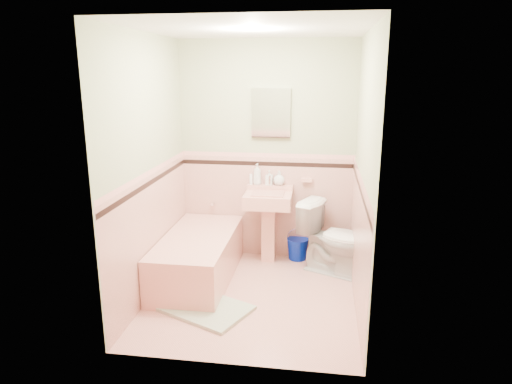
# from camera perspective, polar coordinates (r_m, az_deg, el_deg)

# --- Properties ---
(floor) EXTENTS (2.20, 2.20, 0.00)m
(floor) POSITION_cam_1_polar(r_m,az_deg,el_deg) (4.65, -0.45, -12.80)
(floor) COLOR #E5A395
(floor) RESTS_ON ground
(ceiling) EXTENTS (2.20, 2.20, 0.00)m
(ceiling) POSITION_cam_1_polar(r_m,az_deg,el_deg) (4.14, -0.53, 19.60)
(ceiling) COLOR white
(ceiling) RESTS_ON ground
(wall_back) EXTENTS (2.50, 0.00, 2.50)m
(wall_back) POSITION_cam_1_polar(r_m,az_deg,el_deg) (5.29, 1.33, 4.93)
(wall_back) COLOR beige
(wall_back) RESTS_ON ground
(wall_front) EXTENTS (2.50, 0.00, 2.50)m
(wall_front) POSITION_cam_1_polar(r_m,az_deg,el_deg) (3.17, -3.51, -1.74)
(wall_front) COLOR beige
(wall_front) RESTS_ON ground
(wall_left) EXTENTS (0.00, 2.50, 2.50)m
(wall_left) POSITION_cam_1_polar(r_m,az_deg,el_deg) (4.48, -13.25, 2.76)
(wall_left) COLOR beige
(wall_left) RESTS_ON ground
(wall_right) EXTENTS (0.00, 2.50, 2.50)m
(wall_right) POSITION_cam_1_polar(r_m,az_deg,el_deg) (4.19, 13.17, 1.95)
(wall_right) COLOR beige
(wall_right) RESTS_ON ground
(wainscot_back) EXTENTS (2.00, 0.00, 2.00)m
(wainscot_back) POSITION_cam_1_polar(r_m,az_deg,el_deg) (5.43, 1.27, -1.87)
(wainscot_back) COLOR #E7A89B
(wainscot_back) RESTS_ON ground
(wainscot_front) EXTENTS (2.00, 0.00, 2.00)m
(wainscot_front) POSITION_cam_1_polar(r_m,az_deg,el_deg) (3.42, -3.29, -12.19)
(wainscot_front) COLOR #E7A89B
(wainscot_front) RESTS_ON ground
(wainscot_left) EXTENTS (0.00, 2.20, 2.20)m
(wainscot_left) POSITION_cam_1_polar(r_m,az_deg,el_deg) (4.65, -12.65, -5.11)
(wainscot_left) COLOR #E7A89B
(wainscot_left) RESTS_ON ground
(wainscot_right) EXTENTS (0.00, 2.20, 2.20)m
(wainscot_right) POSITION_cam_1_polar(r_m,az_deg,el_deg) (4.37, 12.51, -6.37)
(wainscot_right) COLOR #E7A89B
(wainscot_right) RESTS_ON ground
(accent_back) EXTENTS (2.00, 0.00, 2.00)m
(accent_back) POSITION_cam_1_polar(r_m,az_deg,el_deg) (5.30, 1.30, 3.51)
(accent_back) COLOR black
(accent_back) RESTS_ON ground
(accent_front) EXTENTS (2.00, 0.00, 2.00)m
(accent_front) POSITION_cam_1_polar(r_m,az_deg,el_deg) (3.23, -3.41, -3.87)
(accent_front) COLOR black
(accent_front) RESTS_ON ground
(accent_left) EXTENTS (0.00, 2.20, 2.20)m
(accent_left) POSITION_cam_1_polar(r_m,az_deg,el_deg) (4.50, -12.94, 1.14)
(accent_left) COLOR black
(accent_left) RESTS_ON ground
(accent_right) EXTENTS (0.00, 2.20, 2.20)m
(accent_right) POSITION_cam_1_polar(r_m,az_deg,el_deg) (4.22, 12.82, 0.24)
(accent_right) COLOR black
(accent_right) RESTS_ON ground
(cap_back) EXTENTS (2.00, 0.00, 2.00)m
(cap_back) POSITION_cam_1_polar(r_m,az_deg,el_deg) (5.28, 1.30, 4.58)
(cap_back) COLOR #E59B93
(cap_back) RESTS_ON ground
(cap_front) EXTENTS (2.00, 0.00, 2.00)m
(cap_front) POSITION_cam_1_polar(r_m,az_deg,el_deg) (3.20, -3.43, -2.17)
(cap_front) COLOR #E59B93
(cap_front) RESTS_ON ground
(cap_left) EXTENTS (0.00, 2.20, 2.20)m
(cap_left) POSITION_cam_1_polar(r_m,az_deg,el_deg) (4.48, -13.01, 2.38)
(cap_left) COLOR #E59B93
(cap_left) RESTS_ON ground
(cap_right) EXTENTS (0.00, 2.20, 2.20)m
(cap_right) POSITION_cam_1_polar(r_m,az_deg,el_deg) (4.19, 12.90, 1.56)
(cap_right) COLOR #E59B93
(cap_right) RESTS_ON ground
(bathtub) EXTENTS (0.70, 1.50, 0.45)m
(bathtub) POSITION_cam_1_polar(r_m,az_deg,el_deg) (4.97, -7.15, -8.18)
(bathtub) COLOR #DF988A
(bathtub) RESTS_ON floor
(tub_faucet) EXTENTS (0.04, 0.12, 0.04)m
(tub_faucet) POSITION_cam_1_polar(r_m,az_deg,el_deg) (5.49, -5.32, -1.40)
(tub_faucet) COLOR silver
(tub_faucet) RESTS_ON wall_back
(sink) EXTENTS (0.53, 0.48, 0.83)m
(sink) POSITION_cam_1_polar(r_m,az_deg,el_deg) (5.26, 1.50, -4.54)
(sink) COLOR #DF988A
(sink) RESTS_ON floor
(sink_faucet) EXTENTS (0.02, 0.02, 0.10)m
(sink_faucet) POSITION_cam_1_polar(r_m,az_deg,el_deg) (5.25, 1.72, 1.50)
(sink_faucet) COLOR silver
(sink_faucet) RESTS_ON sink
(medicine_cabinet) EXTENTS (0.44, 0.04, 0.54)m
(medicine_cabinet) POSITION_cam_1_polar(r_m,az_deg,el_deg) (5.20, 1.87, 9.76)
(medicine_cabinet) COLOR white
(medicine_cabinet) RESTS_ON wall_back
(soap_dish) EXTENTS (0.12, 0.07, 0.04)m
(soap_dish) POSITION_cam_1_polar(r_m,az_deg,el_deg) (5.28, 6.33, 1.49)
(soap_dish) COLOR #DF988A
(soap_dish) RESTS_ON wall_back
(soap_bottle_left) EXTENTS (0.11, 0.11, 0.24)m
(soap_bottle_left) POSITION_cam_1_polar(r_m,az_deg,el_deg) (5.29, 0.15, 2.24)
(soap_bottle_left) COLOR #B2B2B2
(soap_bottle_left) RESTS_ON sink
(soap_bottle_mid) EXTENTS (0.08, 0.09, 0.17)m
(soap_bottle_mid) POSITION_cam_1_polar(r_m,az_deg,el_deg) (5.28, 1.65, 1.79)
(soap_bottle_mid) COLOR #B2B2B2
(soap_bottle_mid) RESTS_ON sink
(soap_bottle_right) EXTENTS (0.17, 0.17, 0.17)m
(soap_bottle_right) POSITION_cam_1_polar(r_m,az_deg,el_deg) (5.27, 2.88, 1.74)
(soap_bottle_right) COLOR #B2B2B2
(soap_bottle_right) RESTS_ON sink
(tube) EXTENTS (0.04, 0.04, 0.12)m
(tube) POSITION_cam_1_polar(r_m,az_deg,el_deg) (5.32, -0.62, 1.61)
(tube) COLOR white
(tube) RESTS_ON sink
(toilet) EXTENTS (0.88, 0.72, 0.79)m
(toilet) POSITION_cam_1_polar(r_m,az_deg,el_deg) (5.08, 9.82, -5.71)
(toilet) COLOR white
(toilet) RESTS_ON floor
(bucket) EXTENTS (0.33, 0.33, 0.25)m
(bucket) POSITION_cam_1_polar(r_m,az_deg,el_deg) (5.47, 5.17, -7.02)
(bucket) COLOR #02199D
(bucket) RESTS_ON floor
(bath_mat) EXTENTS (0.97, 0.84, 0.03)m
(bath_mat) POSITION_cam_1_polar(r_m,az_deg,el_deg) (4.44, -6.44, -14.08)
(bath_mat) COLOR #9DAC8F
(bath_mat) RESTS_ON floor
(shoe) EXTENTS (0.16, 0.11, 0.06)m
(shoe) POSITION_cam_1_polar(r_m,az_deg,el_deg) (4.49, -8.25, -13.17)
(shoe) COLOR #BF1E59
(shoe) RESTS_ON bath_mat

